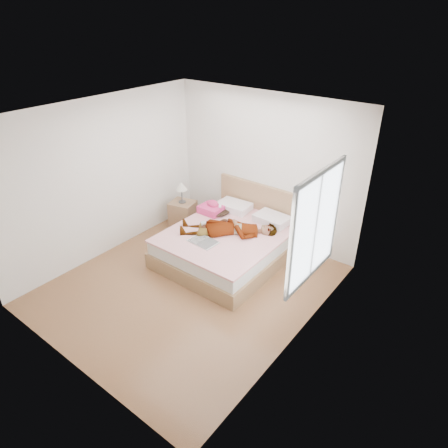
{
  "coord_description": "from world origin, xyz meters",
  "views": [
    {
      "loc": [
        3.42,
        -3.57,
        3.77
      ],
      "look_at": [
        0.0,
        0.85,
        0.7
      ],
      "focal_mm": 32.0,
      "sensor_mm": 36.0,
      "label": 1
    }
  ],
  "objects_px": {
    "phone": "(220,206)",
    "bed": "(231,242)",
    "coffee_mug": "(204,225)",
    "plush_toy": "(206,228)",
    "nightstand": "(183,213)",
    "magazine": "(203,241)",
    "woman": "(229,226)",
    "towel": "(211,208)"
  },
  "relations": [
    {
      "from": "towel",
      "to": "plush_toy",
      "type": "xyz_separation_m",
      "value": [
        0.35,
        -0.58,
        -0.03
      ]
    },
    {
      "from": "woman",
      "to": "magazine",
      "type": "xyz_separation_m",
      "value": [
        -0.13,
        -0.51,
        -0.1
      ]
    },
    {
      "from": "phone",
      "to": "towel",
      "type": "height_order",
      "value": "towel"
    },
    {
      "from": "woman",
      "to": "towel",
      "type": "relative_size",
      "value": 3.89
    },
    {
      "from": "phone",
      "to": "coffee_mug",
      "type": "relative_size",
      "value": 0.66
    },
    {
      "from": "towel",
      "to": "plush_toy",
      "type": "height_order",
      "value": "towel"
    },
    {
      "from": "magazine",
      "to": "nightstand",
      "type": "distance_m",
      "value": 1.47
    },
    {
      "from": "plush_toy",
      "to": "phone",
      "type": "bearing_deg",
      "value": 106.55
    },
    {
      "from": "phone",
      "to": "bed",
      "type": "bearing_deg",
      "value": -68.86
    },
    {
      "from": "plush_toy",
      "to": "woman",
      "type": "bearing_deg",
      "value": 34.44
    },
    {
      "from": "woman",
      "to": "phone",
      "type": "distance_m",
      "value": 0.64
    },
    {
      "from": "coffee_mug",
      "to": "plush_toy",
      "type": "relative_size",
      "value": 0.63
    },
    {
      "from": "plush_toy",
      "to": "nightstand",
      "type": "distance_m",
      "value": 1.18
    },
    {
      "from": "woman",
      "to": "bed",
      "type": "bearing_deg",
      "value": 156.61
    },
    {
      "from": "bed",
      "to": "towel",
      "type": "xyz_separation_m",
      "value": [
        -0.65,
        0.29,
        0.32
      ]
    },
    {
      "from": "bed",
      "to": "plush_toy",
      "type": "distance_m",
      "value": 0.51
    },
    {
      "from": "phone",
      "to": "bed",
      "type": "distance_m",
      "value": 0.71
    },
    {
      "from": "woman",
      "to": "towel",
      "type": "bearing_deg",
      "value": -153.08
    },
    {
      "from": "phone",
      "to": "nightstand",
      "type": "bearing_deg",
      "value": 151.36
    },
    {
      "from": "woman",
      "to": "phone",
      "type": "xyz_separation_m",
      "value": [
        -0.5,
        0.4,
        0.06
      ]
    },
    {
      "from": "towel",
      "to": "magazine",
      "type": "xyz_separation_m",
      "value": [
        0.54,
        -0.87,
        -0.08
      ]
    },
    {
      "from": "nightstand",
      "to": "woman",
      "type": "bearing_deg",
      "value": -13.22
    },
    {
      "from": "coffee_mug",
      "to": "bed",
      "type": "bearing_deg",
      "value": 28.5
    },
    {
      "from": "magazine",
      "to": "plush_toy",
      "type": "bearing_deg",
      "value": 122.99
    },
    {
      "from": "phone",
      "to": "coffee_mug",
      "type": "height_order",
      "value": "phone"
    },
    {
      "from": "phone",
      "to": "towel",
      "type": "xyz_separation_m",
      "value": [
        -0.16,
        -0.04,
        -0.08
      ]
    },
    {
      "from": "phone",
      "to": "bed",
      "type": "relative_size",
      "value": 0.04
    },
    {
      "from": "towel",
      "to": "plush_toy",
      "type": "relative_size",
      "value": 1.91
    },
    {
      "from": "bed",
      "to": "phone",
      "type": "bearing_deg",
      "value": 145.72
    },
    {
      "from": "woman",
      "to": "plush_toy",
      "type": "xyz_separation_m",
      "value": [
        -0.32,
        -0.22,
        -0.05
      ]
    },
    {
      "from": "magazine",
      "to": "coffee_mug",
      "type": "height_order",
      "value": "coffee_mug"
    },
    {
      "from": "phone",
      "to": "plush_toy",
      "type": "xyz_separation_m",
      "value": [
        0.18,
        -0.62,
        -0.11
      ]
    },
    {
      "from": "coffee_mug",
      "to": "phone",
      "type": "bearing_deg",
      "value": 98.79
    },
    {
      "from": "towel",
      "to": "nightstand",
      "type": "bearing_deg",
      "value": -175.91
    },
    {
      "from": "phone",
      "to": "woman",
      "type": "bearing_deg",
      "value": -73.24
    },
    {
      "from": "magazine",
      "to": "plush_toy",
      "type": "xyz_separation_m",
      "value": [
        -0.19,
        0.29,
        0.05
      ]
    },
    {
      "from": "plush_toy",
      "to": "nightstand",
      "type": "relative_size",
      "value": 0.23
    },
    {
      "from": "bed",
      "to": "magazine",
      "type": "bearing_deg",
      "value": -101.35
    },
    {
      "from": "woman",
      "to": "nightstand",
      "type": "bearing_deg",
      "value": -137.8
    },
    {
      "from": "bed",
      "to": "nightstand",
      "type": "distance_m",
      "value": 1.34
    },
    {
      "from": "woman",
      "to": "nightstand",
      "type": "distance_m",
      "value": 1.4
    },
    {
      "from": "coffee_mug",
      "to": "plush_toy",
      "type": "bearing_deg",
      "value": -34.45
    }
  ]
}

